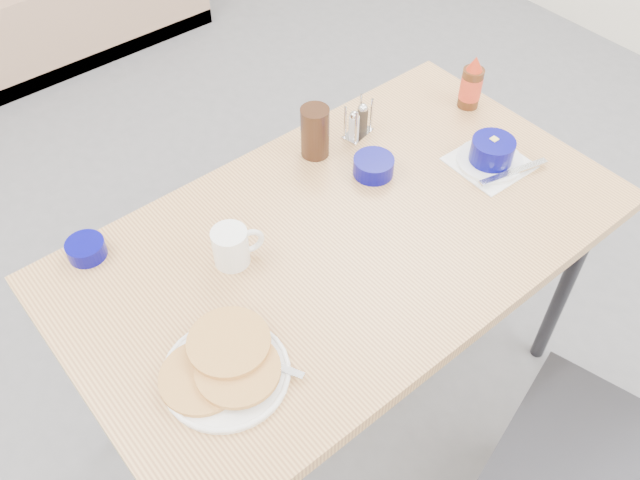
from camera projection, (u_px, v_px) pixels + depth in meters
ground at (391, 446)px, 2.09m from camera, size 6.00×6.00×0.00m
dining_table at (345, 251)px, 1.70m from camera, size 1.40×0.80×0.76m
pancake_plate at (225, 368)px, 1.38m from camera, size 0.27×0.26×0.05m
coffee_mug at (232, 246)px, 1.57m from camera, size 0.12×0.09×0.10m
grits_setting at (492, 154)px, 1.81m from camera, size 0.21×0.21×0.08m
creamer_bowl at (86, 249)px, 1.60m from camera, size 0.09×0.09×0.04m
butter_bowl at (374, 166)px, 1.79m from camera, size 0.11×0.11×0.05m
amber_tumbler at (315, 132)px, 1.81m from camera, size 0.09×0.09×0.15m
condiment_caddy at (358, 123)px, 1.89m from camera, size 0.10×0.07×0.11m
syrup_bottle at (471, 85)px, 1.95m from camera, size 0.06×0.06×0.16m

